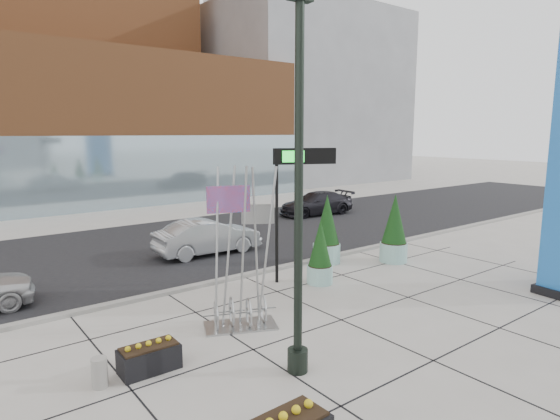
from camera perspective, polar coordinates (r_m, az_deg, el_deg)
ground at (r=13.70m, az=1.41°, el=-12.96°), size 160.00×160.00×0.00m
street_asphalt at (r=22.01m, az=-15.21°, el=-4.58°), size 80.00×12.00×0.02m
curb_edge at (r=16.79m, az=-7.29°, el=-8.53°), size 80.00×0.30×0.12m
tower_podium at (r=37.92m, az=-24.13°, el=9.06°), size 34.00×10.00×11.00m
tower_glass_front at (r=33.39m, az=-21.84°, el=4.10°), size 34.00×0.60×5.00m
building_grey_parking at (r=54.03m, az=1.62°, el=13.46°), size 20.00×18.00×18.00m
lamp_post at (r=9.80m, az=2.27°, el=-1.36°), size 0.53×0.45×8.26m
public_art_sculpture at (r=12.75m, az=-4.85°, el=-9.20°), size 2.16×1.66×4.39m
concrete_bollard at (r=10.89m, az=-21.14°, el=-17.99°), size 0.33×0.33×0.63m
overhead_street_sign at (r=16.39m, az=1.84°, el=5.27°), size 2.11×1.05×4.69m
round_planter_east at (r=19.51m, az=13.76°, el=-2.37°), size 1.11×1.11×2.78m
round_planter_mid at (r=18.89m, az=5.73°, el=-2.52°), size 1.11×1.11×2.78m
round_planter_west at (r=16.34m, az=4.91°, el=-5.31°), size 0.90×0.90×2.25m
box_planter_north at (r=11.19m, az=-15.65°, el=-16.87°), size 1.29×0.66×0.71m
car_silver_mid at (r=20.45m, az=-8.79°, el=-3.27°), size 4.64×1.74×1.51m
car_dark_east at (r=29.97m, az=4.45°, el=0.79°), size 5.17×2.51×1.45m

